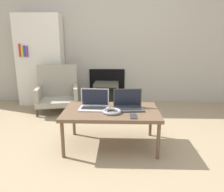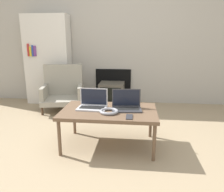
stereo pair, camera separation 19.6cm
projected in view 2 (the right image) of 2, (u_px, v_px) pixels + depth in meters
The scene contains 10 objects.
ground_plane at pixel (105, 162), 2.12m from camera, with size 14.00×14.00×0.00m, color #998466.
wall_back at pixel (121, 32), 3.90m from camera, with size 7.00×0.08×2.60m.
table at pixel (109, 113), 2.36m from camera, with size 1.02×0.63×0.42m.
laptop_left at pixel (93, 104), 2.41m from camera, with size 0.32×0.22×0.21m.
laptop_right at pixel (126, 105), 2.37m from camera, with size 0.33×0.24×0.21m.
headphones at pixel (109, 111), 2.26m from camera, with size 0.20×0.20×0.03m.
phone at pixel (129, 117), 2.13m from camera, with size 0.06×0.14×0.01m.
tv at pixel (112, 94), 3.93m from camera, with size 0.43×0.43×0.41m.
armchair at pixel (63, 89), 3.65m from camera, with size 0.74×0.67×0.75m.
bookshelf at pixel (48, 60), 3.97m from camera, with size 0.80×0.32×1.58m.
Camera 2 is at (0.28, -1.88, 1.15)m, focal length 35.00 mm.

